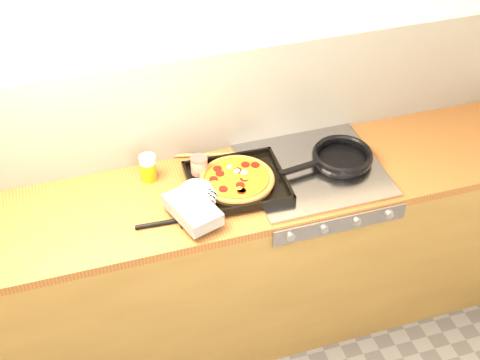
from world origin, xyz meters
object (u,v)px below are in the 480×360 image
object	(u,v)px
tomato_can	(199,168)
juice_glass	(148,168)
pizza_on_tray	(224,187)
frying_pan	(341,157)

from	to	relation	value
tomato_can	juice_glass	world-z (taller)	juice_glass
pizza_on_tray	frying_pan	xyz separation A→B (m)	(0.56, 0.05, -0.00)
pizza_on_tray	juice_glass	xyz separation A→B (m)	(-0.29, 0.21, 0.02)
tomato_can	juice_glass	size ratio (longest dim) A/B	0.88
juice_glass	frying_pan	bearing A→B (deg)	-10.45
pizza_on_tray	tomato_can	world-z (taller)	tomato_can
frying_pan	juice_glass	bearing A→B (deg)	169.55
frying_pan	juice_glass	world-z (taller)	juice_glass
pizza_on_tray	frying_pan	bearing A→B (deg)	5.04
pizza_on_tray	frying_pan	world-z (taller)	pizza_on_tray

